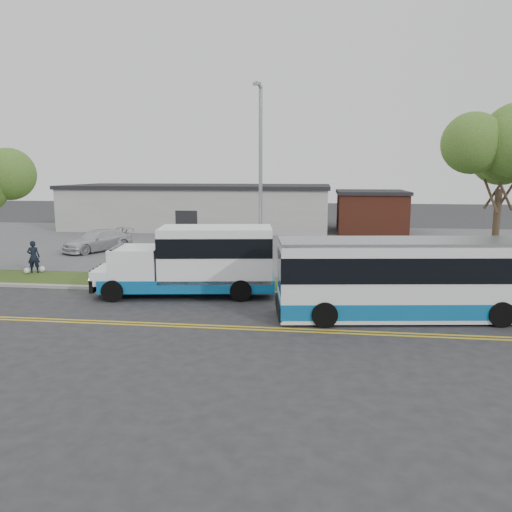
# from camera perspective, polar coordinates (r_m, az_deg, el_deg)

# --- Properties ---
(ground) EXTENTS (140.00, 140.00, 0.00)m
(ground) POSITION_cam_1_polar(r_m,az_deg,el_deg) (22.79, -7.90, -4.78)
(ground) COLOR #28282B
(ground) RESTS_ON ground
(lane_line_north) EXTENTS (70.00, 0.12, 0.01)m
(lane_line_north) POSITION_cam_1_polar(r_m,az_deg,el_deg) (19.24, -10.93, -7.57)
(lane_line_north) COLOR gold
(lane_line_north) RESTS_ON ground
(lane_line_south) EXTENTS (70.00, 0.12, 0.01)m
(lane_line_south) POSITION_cam_1_polar(r_m,az_deg,el_deg) (18.97, -11.22, -7.83)
(lane_line_south) COLOR gold
(lane_line_south) RESTS_ON ground
(curb) EXTENTS (80.00, 0.30, 0.15)m
(curb) POSITION_cam_1_polar(r_m,az_deg,el_deg) (23.80, -7.21, -3.96)
(curb) COLOR #9E9B93
(curb) RESTS_ON ground
(verge) EXTENTS (80.00, 3.30, 0.10)m
(verge) POSITION_cam_1_polar(r_m,az_deg,el_deg) (25.50, -6.19, -3.08)
(verge) COLOR #2D4316
(verge) RESTS_ON ground
(parking_lot) EXTENTS (80.00, 25.00, 0.10)m
(parking_lot) POSITION_cam_1_polar(r_m,az_deg,el_deg) (39.13, -1.36, 1.42)
(parking_lot) COLOR #4C4C4F
(parking_lot) RESTS_ON ground
(commercial_building) EXTENTS (25.40, 10.40, 4.35)m
(commercial_building) POSITION_cam_1_polar(r_m,az_deg,el_deg) (49.84, -6.47, 5.60)
(commercial_building) COLOR #9E9E99
(commercial_building) RESTS_ON ground
(brick_wing) EXTENTS (6.30, 7.30, 3.90)m
(brick_wing) POSITION_cam_1_polar(r_m,az_deg,el_deg) (47.64, 12.97, 4.97)
(brick_wing) COLOR brown
(brick_wing) RESTS_ON ground
(tree_east) EXTENTS (5.20, 5.20, 8.33)m
(tree_east) POSITION_cam_1_polar(r_m,az_deg,el_deg) (25.59, 26.25, 9.93)
(tree_east) COLOR #38271E
(tree_east) RESTS_ON verge
(streetlight_near) EXTENTS (0.35, 1.53, 9.50)m
(streetlight_near) POSITION_cam_1_polar(r_m,az_deg,el_deg) (24.18, 0.50, 8.68)
(streetlight_near) COLOR gray
(streetlight_near) RESTS_ON verge
(shuttle_bus) EXTENTS (8.48, 3.78, 3.15)m
(shuttle_bus) POSITION_cam_1_polar(r_m,az_deg,el_deg) (23.01, -6.58, -0.33)
(shuttle_bus) COLOR #0E5D99
(shuttle_bus) RESTS_ON ground
(transit_bus) EXTENTS (11.31, 4.02, 3.07)m
(transit_bus) POSITION_cam_1_polar(r_m,az_deg,el_deg) (20.27, 18.33, -2.49)
(transit_bus) COLOR white
(transit_bus) RESTS_ON ground
(pedestrian) EXTENTS (0.76, 0.61, 1.79)m
(pedestrian) POSITION_cam_1_polar(r_m,az_deg,el_deg) (30.10, -24.08, -0.08)
(pedestrian) COLOR black
(pedestrian) RESTS_ON verge
(parked_car_a) EXTENTS (2.92, 5.15, 1.61)m
(parked_car_a) POSITION_cam_1_polar(r_m,az_deg,el_deg) (32.84, -7.97, 1.25)
(parked_car_a) COLOR #A2A3A9
(parked_car_a) RESTS_ON parking_lot
(parked_car_b) EXTENTS (4.43, 5.44, 1.48)m
(parked_car_b) POSITION_cam_1_polar(r_m,az_deg,el_deg) (36.81, -17.66, 1.69)
(parked_car_b) COLOR silver
(parked_car_b) RESTS_ON parking_lot
(grocery_bag_left) EXTENTS (0.32, 0.32, 0.32)m
(grocery_bag_left) POSITION_cam_1_polar(r_m,az_deg,el_deg) (30.17, -24.71, -1.53)
(grocery_bag_left) COLOR white
(grocery_bag_left) RESTS_ON verge
(grocery_bag_right) EXTENTS (0.32, 0.32, 0.32)m
(grocery_bag_right) POSITION_cam_1_polar(r_m,az_deg,el_deg) (30.28, -23.25, -1.39)
(grocery_bag_right) COLOR white
(grocery_bag_right) RESTS_ON verge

